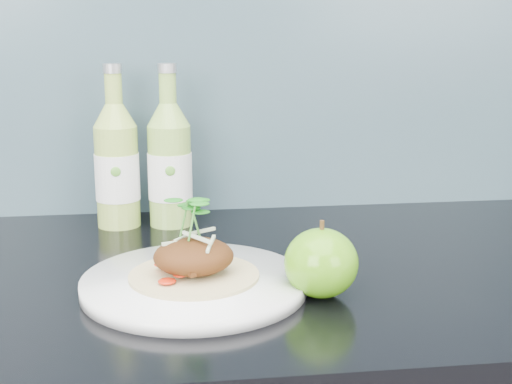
{
  "coord_description": "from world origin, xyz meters",
  "views": [
    {
      "loc": [
        -0.05,
        0.84,
        1.2
      ],
      "look_at": [
        0.06,
        1.68,
        1.0
      ],
      "focal_mm": 50.0,
      "sensor_mm": 36.0,
      "label": 1
    }
  ],
  "objects_px": {
    "green_apple": "(321,263)",
    "cider_bottle_right": "(170,165)",
    "dinner_plate": "(194,284)",
    "cider_bottle_left": "(117,166)"
  },
  "relations": [
    {
      "from": "green_apple",
      "to": "cider_bottle_right",
      "type": "distance_m",
      "value": 0.36
    },
    {
      "from": "green_apple",
      "to": "cider_bottle_left",
      "type": "relative_size",
      "value": 0.39
    },
    {
      "from": "dinner_plate",
      "to": "cider_bottle_left",
      "type": "xyz_separation_m",
      "value": [
        -0.1,
        0.29,
        0.08
      ]
    },
    {
      "from": "cider_bottle_left",
      "to": "dinner_plate",
      "type": "bearing_deg",
      "value": -71.58
    },
    {
      "from": "cider_bottle_left",
      "to": "cider_bottle_right",
      "type": "xyz_separation_m",
      "value": [
        0.08,
        -0.0,
        0.0
      ]
    },
    {
      "from": "cider_bottle_left",
      "to": "cider_bottle_right",
      "type": "height_order",
      "value": "same"
    },
    {
      "from": "dinner_plate",
      "to": "cider_bottle_left",
      "type": "bearing_deg",
      "value": 109.33
    },
    {
      "from": "dinner_plate",
      "to": "green_apple",
      "type": "relative_size",
      "value": 3.05
    },
    {
      "from": "dinner_plate",
      "to": "cider_bottle_right",
      "type": "relative_size",
      "value": 1.2
    },
    {
      "from": "dinner_plate",
      "to": "cider_bottle_right",
      "type": "xyz_separation_m",
      "value": [
        -0.02,
        0.28,
        0.08
      ]
    }
  ]
}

